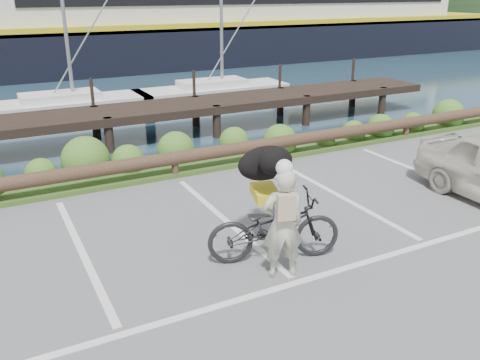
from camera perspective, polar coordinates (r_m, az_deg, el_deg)
name	(u,v)px	position (r m, az deg, el deg)	size (l,w,h in m)	color
ground	(283,270)	(7.86, 4.83, -10.04)	(72.00, 72.00, 0.00)	#58595B
vegetation_strip	(165,166)	(12.23, -8.41, 1.56)	(34.00, 1.60, 0.10)	#3D5B21
log_rail	(176,177)	(11.63, -7.24, 0.34)	(32.00, 0.30, 0.60)	#443021
bicycle	(274,228)	(7.90, 3.86, -5.35)	(0.73, 2.08, 1.10)	black
cyclist	(283,224)	(7.35, 4.80, -4.95)	(0.61, 0.40, 1.67)	#B9B89D
dog	(266,163)	(8.18, 2.90, 1.91)	(0.98, 0.48, 0.57)	black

